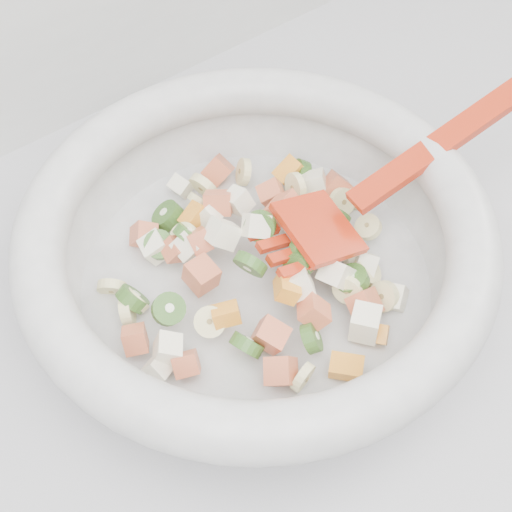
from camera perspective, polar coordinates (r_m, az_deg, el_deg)
counter at (r=1.05m, az=6.82°, el=-12.44°), size 2.00×0.60×0.90m
mixing_bowl at (r=0.56m, az=0.07°, el=0.62°), size 0.47×0.37×0.13m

